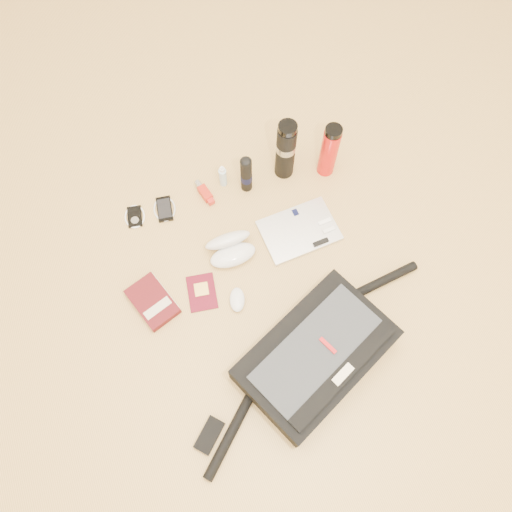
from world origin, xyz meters
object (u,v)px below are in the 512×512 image
at_px(messenger_bag, 315,356).
at_px(thermos_black, 286,150).
at_px(book, 153,301).
at_px(thermos_red, 329,151).
at_px(laptop, 299,231).

distance_m(messenger_bag, thermos_black, 0.78).
bearing_deg(book, thermos_red, 2.05).
distance_m(laptop, thermos_black, 0.31).
bearing_deg(book, messenger_bag, -58.95).
distance_m(messenger_bag, laptop, 0.50).
xyz_separation_m(messenger_bag, thermos_red, (0.37, 0.69, 0.06)).
xyz_separation_m(laptop, thermos_red, (0.21, 0.22, 0.12)).
bearing_deg(laptop, thermos_black, 78.08).
bearing_deg(thermos_red, messenger_bag, -117.81).
relative_size(laptop, book, 1.34).
bearing_deg(book, thermos_black, 10.18).
bearing_deg(thermos_black, messenger_bag, -105.38).
bearing_deg(thermos_black, book, -152.54).
height_order(messenger_bag, laptop, messenger_bag).
bearing_deg(thermos_red, thermos_black, 160.80).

